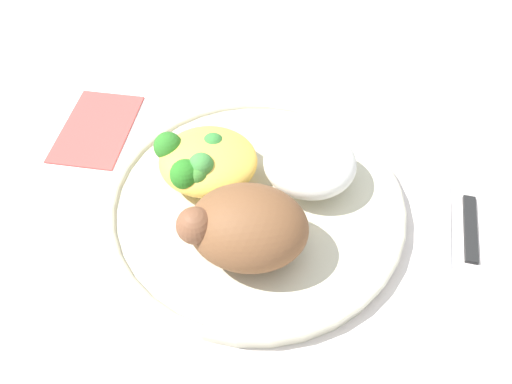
{
  "coord_description": "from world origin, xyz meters",
  "views": [
    {
      "loc": [
        -0.03,
        0.31,
        0.41
      ],
      "look_at": [
        0.0,
        0.0,
        0.03
      ],
      "focal_mm": 36.25,
      "sensor_mm": 36.0,
      "label": 1
    }
  ],
  "objects_px": {
    "mac_cheese_with_broccoli": "(204,160)",
    "fork": "(446,243)",
    "napkin": "(97,128)",
    "roasted_chicken": "(247,227)",
    "plate": "(256,204)",
    "knife": "(473,265)",
    "rice_pile": "(310,163)"
  },
  "relations": [
    {
      "from": "mac_cheese_with_broccoli",
      "to": "fork",
      "type": "relative_size",
      "value": 0.73
    },
    {
      "from": "napkin",
      "to": "roasted_chicken",
      "type": "bearing_deg",
      "value": 141.35
    },
    {
      "from": "plate",
      "to": "mac_cheese_with_broccoli",
      "type": "relative_size",
      "value": 2.81
    },
    {
      "from": "plate",
      "to": "knife",
      "type": "bearing_deg",
      "value": 168.25
    },
    {
      "from": "rice_pile",
      "to": "mac_cheese_with_broccoli",
      "type": "distance_m",
      "value": 0.1
    },
    {
      "from": "napkin",
      "to": "rice_pile",
      "type": "bearing_deg",
      "value": 164.93
    },
    {
      "from": "roasted_chicken",
      "to": "napkin",
      "type": "bearing_deg",
      "value": -38.65
    },
    {
      "from": "rice_pile",
      "to": "napkin",
      "type": "height_order",
      "value": "rice_pile"
    },
    {
      "from": "roasted_chicken",
      "to": "mac_cheese_with_broccoli",
      "type": "relative_size",
      "value": 1.08
    },
    {
      "from": "fork",
      "to": "napkin",
      "type": "distance_m",
      "value": 0.4
    },
    {
      "from": "plate",
      "to": "mac_cheese_with_broccoli",
      "type": "xyz_separation_m",
      "value": [
        0.05,
        -0.03,
        0.03
      ]
    },
    {
      "from": "roasted_chicken",
      "to": "fork",
      "type": "height_order",
      "value": "roasted_chicken"
    },
    {
      "from": "rice_pile",
      "to": "fork",
      "type": "relative_size",
      "value": 0.64
    },
    {
      "from": "rice_pile",
      "to": "napkin",
      "type": "xyz_separation_m",
      "value": [
        0.24,
        -0.07,
        -0.04
      ]
    },
    {
      "from": "knife",
      "to": "napkin",
      "type": "distance_m",
      "value": 0.42
    },
    {
      "from": "roasted_chicken",
      "to": "mac_cheese_with_broccoli",
      "type": "distance_m",
      "value": 0.1
    },
    {
      "from": "roasted_chicken",
      "to": "napkin",
      "type": "distance_m",
      "value": 0.25
    },
    {
      "from": "roasted_chicken",
      "to": "knife",
      "type": "height_order",
      "value": "roasted_chicken"
    },
    {
      "from": "plate",
      "to": "rice_pile",
      "type": "height_order",
      "value": "rice_pile"
    },
    {
      "from": "plate",
      "to": "roasted_chicken",
      "type": "xyz_separation_m",
      "value": [
        0.0,
        0.06,
        0.04
      ]
    },
    {
      "from": "roasted_chicken",
      "to": "napkin",
      "type": "relative_size",
      "value": 0.93
    },
    {
      "from": "roasted_chicken",
      "to": "knife",
      "type": "xyz_separation_m",
      "value": [
        -0.21,
        -0.02,
        -0.05
      ]
    },
    {
      "from": "napkin",
      "to": "knife",
      "type": "bearing_deg",
      "value": 160.85
    },
    {
      "from": "mac_cheese_with_broccoli",
      "to": "plate",
      "type": "bearing_deg",
      "value": 154.73
    },
    {
      "from": "roasted_chicken",
      "to": "rice_pile",
      "type": "relative_size",
      "value": 1.24
    },
    {
      "from": "mac_cheese_with_broccoli",
      "to": "fork",
      "type": "height_order",
      "value": "mac_cheese_with_broccoli"
    },
    {
      "from": "rice_pile",
      "to": "knife",
      "type": "distance_m",
      "value": 0.18
    },
    {
      "from": "plate",
      "to": "knife",
      "type": "distance_m",
      "value": 0.21
    },
    {
      "from": "fork",
      "to": "napkin",
      "type": "xyz_separation_m",
      "value": [
        0.38,
        -0.12,
        -0.0
      ]
    },
    {
      "from": "plate",
      "to": "fork",
      "type": "bearing_deg",
      "value": 173.64
    },
    {
      "from": "plate",
      "to": "fork",
      "type": "xyz_separation_m",
      "value": [
        -0.18,
        0.02,
        -0.01
      ]
    },
    {
      "from": "roasted_chicken",
      "to": "knife",
      "type": "relative_size",
      "value": 0.59
    }
  ]
}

